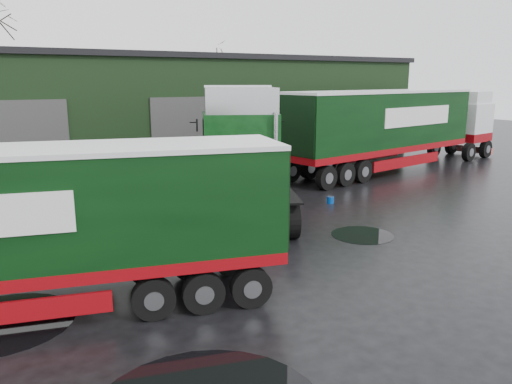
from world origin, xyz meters
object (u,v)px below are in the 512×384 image
trailer_left (7,235)px  wash_bucket (330,200)px  warehouse (152,108)px  tree_back_b (205,93)px  hero_tractor (245,154)px  lorry_right (381,132)px

trailer_left → wash_bucket: (11.87, 4.63, -1.66)m
warehouse → tree_back_b: bearing=51.3°
warehouse → hero_tractor: size_ratio=4.33×
warehouse → lorry_right: 14.28m
trailer_left → tree_back_b: 34.79m
trailer_left → wash_bucket: 12.85m
tree_back_b → trailer_left: bearing=-120.3°
warehouse → hero_tractor: bearing=-95.9°
hero_tractor → wash_bucket: (3.96, 0.13, -2.19)m
lorry_right → tree_back_b: 21.18m
tree_back_b → warehouse: bearing=-128.7°
lorry_right → tree_back_b: bearing=172.0°
wash_bucket → tree_back_b: 26.24m
lorry_right → tree_back_b: tree_back_b is taller
warehouse → wash_bucket: (2.37, -15.37, -3.02)m
warehouse → lorry_right: size_ratio=1.94×
wash_bucket → tree_back_b: size_ratio=0.04×
trailer_left → wash_bucket: trailer_left is taller
hero_tractor → trailer_left: bearing=-127.8°
trailer_left → wash_bucket: bearing=-55.5°
warehouse → hero_tractor: (-1.59, -15.50, -0.83)m
trailer_left → tree_back_b: (17.50, 30.00, 1.96)m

